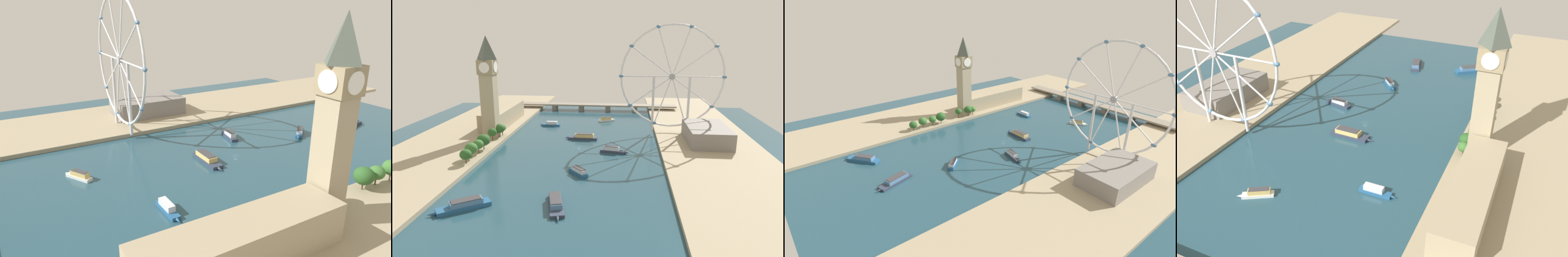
% 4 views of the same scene
% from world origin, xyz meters
% --- Properties ---
extents(ground_plane, '(404.59, 404.59, 0.00)m').
position_xyz_m(ground_plane, '(0.00, 0.00, 0.00)').
color(ground_plane, '#234756').
extents(riverbank_left, '(90.00, 520.00, 3.00)m').
position_xyz_m(riverbank_left, '(-117.30, 0.00, 1.50)').
color(riverbank_left, tan).
rests_on(riverbank_left, ground_plane).
extents(riverbank_right, '(90.00, 520.00, 3.00)m').
position_xyz_m(riverbank_right, '(117.30, 0.00, 1.50)').
color(riverbank_right, tan).
rests_on(riverbank_right, ground_plane).
extents(clock_tower, '(16.12, 16.12, 95.57)m').
position_xyz_m(clock_tower, '(-87.01, 12.06, 52.64)').
color(clock_tower, tan).
rests_on(clock_tower, riverbank_left).
extents(parliament_block, '(22.00, 91.53, 18.56)m').
position_xyz_m(parliament_block, '(-93.73, 65.83, 12.28)').
color(parliament_block, tan).
rests_on(parliament_block, riverbank_left).
extents(tree_row_embankment, '(11.83, 90.88, 13.34)m').
position_xyz_m(tree_row_embankment, '(-79.33, -25.68, 10.99)').
color(tree_row_embankment, '#513823').
rests_on(tree_row_embankment, riverbank_left).
extents(ferris_wheel, '(104.77, 3.20, 107.06)m').
position_xyz_m(ferris_wheel, '(86.51, 49.57, 58.28)').
color(ferris_wheel, silver).
rests_on(ferris_wheel, riverbank_right).
extents(riverside_hall, '(36.39, 60.90, 15.06)m').
position_xyz_m(riverside_hall, '(116.43, 15.42, 10.53)').
color(riverside_hall, gray).
rests_on(riverside_hall, riverbank_right).
extents(river_bridge, '(216.59, 16.36, 8.27)m').
position_xyz_m(river_bridge, '(-0.00, 166.69, 6.29)').
color(river_bridge, gray).
rests_on(river_bridge, ground_plane).
extents(tour_boat_0, '(25.19, 9.25, 5.97)m').
position_xyz_m(tour_boat_0, '(31.53, -17.08, 2.42)').
color(tour_boat_0, '#2D384C').
rests_on(tour_boat_0, ground_plane).
extents(tour_boat_1, '(32.40, 8.43, 5.81)m').
position_xyz_m(tour_boat_1, '(1.30, 22.37, 2.41)').
color(tour_boat_1, '#2D384C').
rests_on(tour_boat_1, ground_plane).
extents(tour_boat_2, '(31.88, 25.55, 5.77)m').
position_xyz_m(tour_boat_2, '(-50.92, -131.10, 2.34)').
color(tour_boat_2, '#235684').
rests_on(tour_boat_2, ground_plane).
extents(tour_boat_3, '(17.14, 19.39, 5.41)m').
position_xyz_m(tour_boat_3, '(8.25, -69.78, 2.28)').
color(tour_boat_3, '#235684').
rests_on(tour_boat_3, ground_plane).
extents(tour_boat_4, '(23.04, 4.93, 5.22)m').
position_xyz_m(tour_boat_4, '(-40.83, 72.53, 2.13)').
color(tour_boat_4, '#235684').
rests_on(tour_boat_4, ground_plane).
extents(tour_boat_5, '(19.99, 13.35, 5.18)m').
position_xyz_m(tour_boat_5, '(19.67, 102.37, 2.19)').
color(tour_boat_5, white).
rests_on(tour_boat_5, ground_plane).
extents(tour_boat_6, '(15.44, 34.90, 5.39)m').
position_xyz_m(tour_boat_6, '(1.83, -122.73, 2.24)').
color(tour_boat_6, '#2D384C').
rests_on(tour_boat_6, ground_plane).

